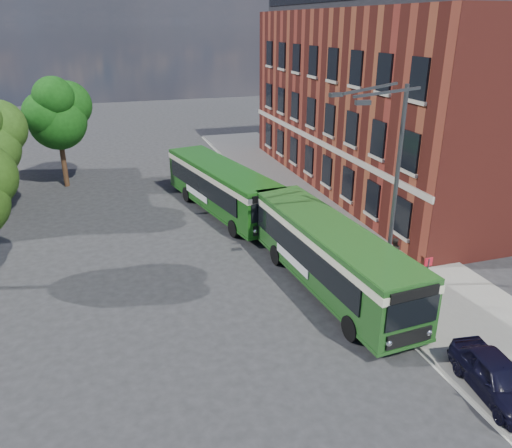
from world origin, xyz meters
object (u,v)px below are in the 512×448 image
object	(u,v)px
street_lamp	(388,189)
bus_front	(328,250)
parked_car	(497,377)
bus_rear	(222,184)

from	to	relation	value
street_lamp	bus_front	size ratio (longest dim) A/B	0.76
bus_front	parked_car	size ratio (longest dim) A/B	3.15
bus_rear	parked_car	size ratio (longest dim) A/B	3.15
bus_rear	street_lamp	bearing A→B (deg)	-70.33
bus_front	bus_rear	world-z (taller)	same
bus_rear	parked_car	xyz separation A→B (m)	(4.20, -19.05, -1.05)
bus_front	bus_rear	distance (m)	11.05
street_lamp	bus_front	distance (m)	3.74
bus_front	bus_rear	xyz separation A→B (m)	(-2.18, 10.84, -0.00)
street_lamp	bus_front	xyz separation A→B (m)	(-2.05, 1.01, -2.96)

